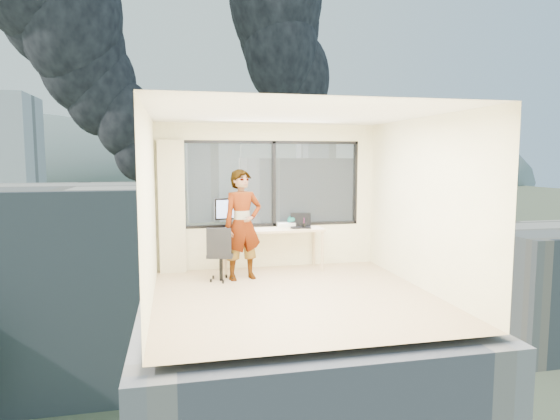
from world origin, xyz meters
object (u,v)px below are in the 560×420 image
object	(u,v)px
monitor	(230,213)
laptop	(301,221)
chair	(221,253)
person	(243,225)
handbag	(295,220)
desk	(272,249)
game_console	(286,225)

from	to	relation	value
monitor	laptop	bearing A→B (deg)	-15.30
monitor	laptop	distance (m)	1.27
chair	person	distance (m)	0.58
monitor	handbag	world-z (taller)	monitor
desk	game_console	bearing A→B (deg)	33.51
chair	game_console	world-z (taller)	chair
chair	game_console	size ratio (longest dim) A/B	2.96
game_console	handbag	xyz separation A→B (m)	(0.17, 0.01, 0.07)
person	laptop	world-z (taller)	person
chair	game_console	xyz separation A→B (m)	(1.25, 0.74, 0.33)
monitor	game_console	distance (m)	1.05
laptop	handbag	bearing A→B (deg)	120.20
chair	handbag	distance (m)	1.65
laptop	handbag	distance (m)	0.22
monitor	game_console	world-z (taller)	monitor
chair	laptop	bearing A→B (deg)	34.39
desk	game_console	world-z (taller)	game_console
monitor	handbag	xyz separation A→B (m)	(1.19, 0.08, -0.17)
game_console	laptop	size ratio (longest dim) A/B	0.80
game_console	handbag	world-z (taller)	handbag
person	handbag	size ratio (longest dim) A/B	6.50
person	handbag	world-z (taller)	person
chair	monitor	world-z (taller)	monitor
game_console	handbag	bearing A→B (deg)	3.08
monitor	game_console	xyz separation A→B (m)	(1.02, 0.08, -0.24)
laptop	desk	bearing A→B (deg)	-166.74
laptop	handbag	world-z (taller)	laptop
person	laptop	size ratio (longest dim) A/B	4.67
monitor	game_console	size ratio (longest dim) A/B	1.80
desk	laptop	size ratio (longest dim) A/B	4.65
chair	monitor	bearing A→B (deg)	85.31
person	monitor	xyz separation A→B (m)	(-0.13, 0.62, 0.12)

